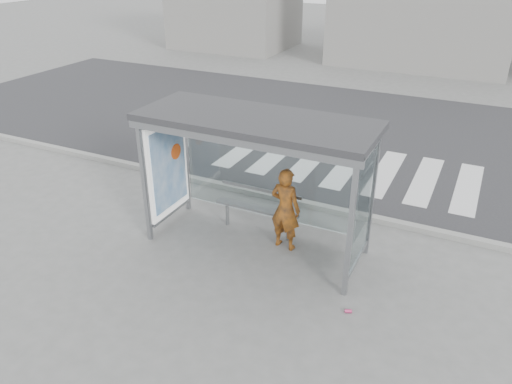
# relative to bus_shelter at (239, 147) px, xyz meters

# --- Properties ---
(ground) EXTENTS (80.00, 80.00, 0.00)m
(ground) POSITION_rel_bus_shelter_xyz_m (0.37, -0.06, -1.98)
(ground) COLOR slate
(ground) RESTS_ON ground
(road) EXTENTS (30.00, 10.00, 0.01)m
(road) POSITION_rel_bus_shelter_xyz_m (0.37, 6.94, -1.98)
(road) COLOR #2A2A2C
(road) RESTS_ON ground
(curb) EXTENTS (30.00, 0.18, 0.12)m
(curb) POSITION_rel_bus_shelter_xyz_m (0.37, 1.89, -1.92)
(curb) COLOR gray
(curb) RESTS_ON ground
(crosswalk) EXTENTS (6.55, 3.00, 0.00)m
(crosswalk) POSITION_rel_bus_shelter_xyz_m (0.87, 4.44, -1.98)
(crosswalk) COLOR silver
(crosswalk) RESTS_ON ground
(bus_shelter) EXTENTS (4.25, 1.65, 2.62)m
(bus_shelter) POSITION_rel_bus_shelter_xyz_m (0.00, 0.00, 0.00)
(bus_shelter) COLOR gray
(bus_shelter) RESTS_ON ground
(building_center) EXTENTS (8.00, 5.00, 5.00)m
(building_center) POSITION_rel_bus_shelter_xyz_m (0.37, 17.94, 0.52)
(building_center) COLOR gray
(building_center) RESTS_ON ground
(person) EXTENTS (0.64, 0.45, 1.66)m
(person) POSITION_rel_bus_shelter_xyz_m (0.89, 0.16, -1.15)
(person) COLOR orange
(person) RESTS_ON ground
(bench) EXTENTS (1.76, 0.32, 0.91)m
(bench) POSITION_rel_bus_shelter_xyz_m (0.17, 0.44, -1.44)
(bench) COLOR slate
(bench) RESTS_ON ground
(soda_can) EXTENTS (0.13, 0.10, 0.06)m
(soda_can) POSITION_rel_bus_shelter_xyz_m (2.57, -1.19, -1.95)
(soda_can) COLOR #EF4686
(soda_can) RESTS_ON ground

